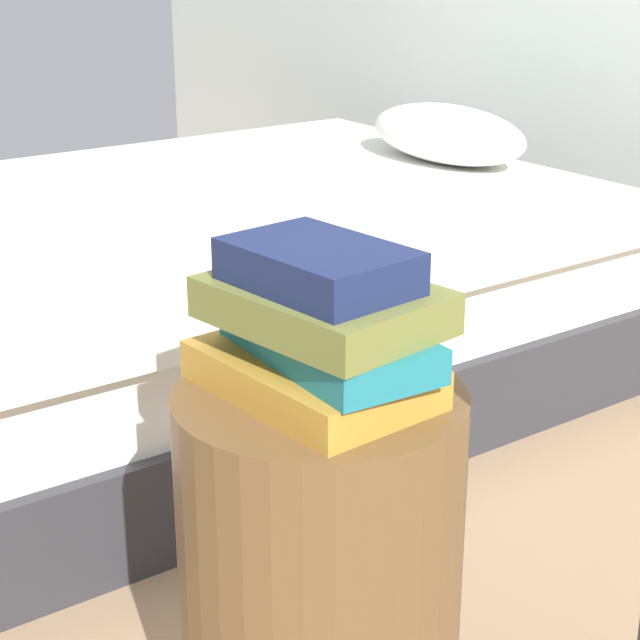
% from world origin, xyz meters
% --- Properties ---
extents(bed, '(1.64, 2.08, 0.62)m').
position_xyz_m(bed, '(-1.23, 0.65, 0.23)').
color(bed, '#2D2D33').
rests_on(bed, ground_plane).
extents(side_table, '(0.38, 0.38, 0.55)m').
position_xyz_m(side_table, '(0.00, 0.00, 0.27)').
color(side_table, brown).
rests_on(side_table, ground_plane).
extents(book_ochre, '(0.30, 0.20, 0.05)m').
position_xyz_m(book_ochre, '(-0.01, -0.01, 0.57)').
color(book_ochre, '#B7842D').
rests_on(book_ochre, side_table).
extents(book_teal, '(0.31, 0.19, 0.04)m').
position_xyz_m(book_teal, '(0.01, 0.01, 0.62)').
color(book_teal, '#1E727F').
rests_on(book_teal, book_ochre).
extents(book_olive, '(0.30, 0.22, 0.05)m').
position_xyz_m(book_olive, '(0.01, 0.00, 0.67)').
color(book_olive, olive).
rests_on(book_olive, book_teal).
extents(book_navy, '(0.23, 0.16, 0.05)m').
position_xyz_m(book_navy, '(0.01, -0.01, 0.72)').
color(book_navy, '#19234C').
rests_on(book_navy, book_olive).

